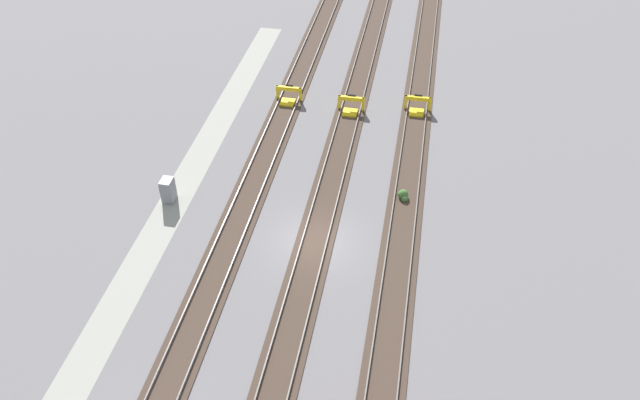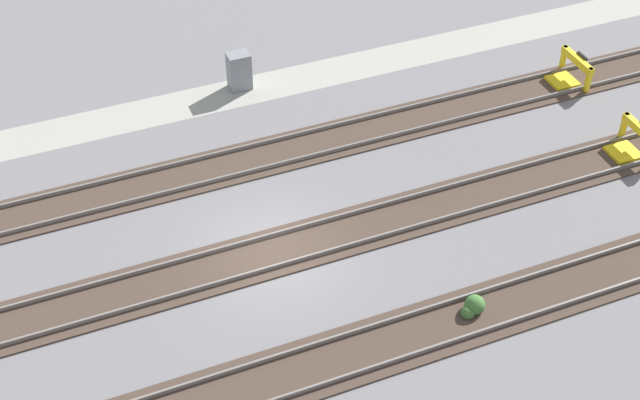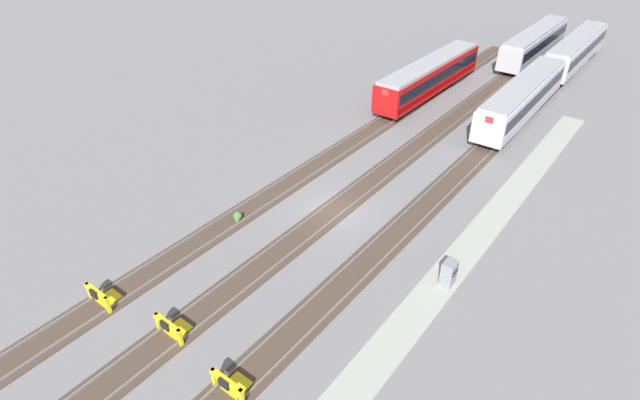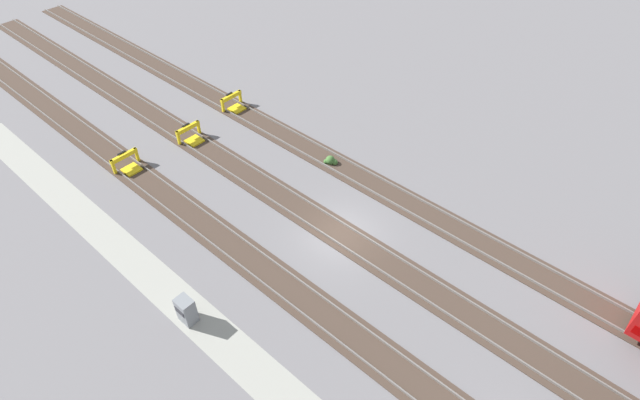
% 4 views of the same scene
% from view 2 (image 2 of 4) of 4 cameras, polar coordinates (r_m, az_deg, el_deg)
% --- Properties ---
extents(ground_plane, '(400.00, 400.00, 0.00)m').
position_cam_2_polar(ground_plane, '(29.53, -2.97, -3.42)').
color(ground_plane, slate).
extents(service_walkway, '(54.00, 2.00, 0.01)m').
position_cam_2_polar(service_walkway, '(36.48, -7.96, 6.22)').
color(service_walkway, '#9E9E93').
rests_on(service_walkway, ground).
extents(rail_track_nearest, '(90.00, 2.24, 0.21)m').
position_cam_2_polar(rail_track_nearest, '(33.02, -5.86, 2.22)').
color(rail_track_nearest, '#47382D').
rests_on(rail_track_nearest, ground).
extents(rail_track_near_inner, '(90.00, 2.24, 0.21)m').
position_cam_2_polar(rail_track_near_inner, '(29.50, -2.98, -3.35)').
color(rail_track_near_inner, '#47382D').
rests_on(rail_track_near_inner, ground).
extents(rail_track_middle, '(90.00, 2.24, 0.21)m').
position_cam_2_polar(rail_track_middle, '(26.43, 0.68, -10.31)').
color(rail_track_middle, '#47382D').
rests_on(rail_track_middle, ground).
extents(bumper_stop_nearest_track, '(1.34, 2.00, 1.22)m').
position_cam_2_polar(bumper_stop_nearest_track, '(38.46, 15.73, 7.91)').
color(bumper_stop_nearest_track, yellow).
rests_on(bumper_stop_nearest_track, ground).
extents(bumper_stop_near_inner_track, '(1.35, 2.00, 1.22)m').
position_cam_2_polar(bumper_stop_near_inner_track, '(35.16, 19.37, 3.51)').
color(bumper_stop_near_inner_track, yellow).
rests_on(bumper_stop_near_inner_track, ground).
extents(electrical_cabinet, '(0.90, 0.73, 1.60)m').
position_cam_2_polar(electrical_cabinet, '(36.72, -5.20, 8.23)').
color(electrical_cabinet, gray).
rests_on(electrical_cabinet, ground).
extents(weed_clump, '(0.92, 0.70, 0.64)m').
position_cam_2_polar(weed_clump, '(27.96, 9.80, -6.71)').
color(weed_clump, '#427033').
rests_on(weed_clump, ground).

